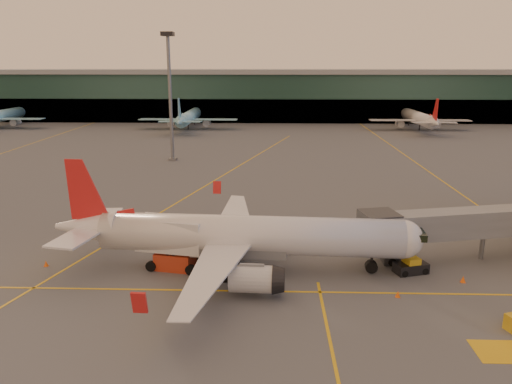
{
  "coord_description": "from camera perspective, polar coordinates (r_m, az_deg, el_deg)",
  "views": [
    {
      "loc": [
        0.67,
        -35.61,
        19.62
      ],
      "look_at": [
        -1.18,
        20.88,
        5.0
      ],
      "focal_mm": 35.0,
      "sensor_mm": 36.0,
      "label": 1
    }
  ],
  "objects": [
    {
      "name": "ground",
      "position": [
        40.66,
        0.72,
        -14.35
      ],
      "size": [
        600.0,
        600.0,
        0.0
      ],
      "primitive_type": "plane",
      "color": "#4C4F54",
      "rests_on": "ground"
    },
    {
      "name": "cone_nose",
      "position": [
        50.45,
        22.59,
        -9.2
      ],
      "size": [
        0.48,
        0.48,
        0.62
      ],
      "color": "#FB5E0D",
      "rests_on": "ground"
    },
    {
      "name": "terminal",
      "position": [
        177.74,
        1.68,
        10.99
      ],
      "size": [
        400.0,
        20.0,
        17.6
      ],
      "color": "#19382D",
      "rests_on": "ground"
    },
    {
      "name": "cone_fwd",
      "position": [
        45.67,
        15.9,
        -11.16
      ],
      "size": [
        0.44,
        0.44,
        0.56
      ],
      "color": "#FB5E0D",
      "rests_on": "ground"
    },
    {
      "name": "mast_west_near",
      "position": [
        103.8,
        -9.82,
        11.67
      ],
      "size": [
        2.4,
        2.4,
        25.6
      ],
      "color": "slate",
      "rests_on": "ground"
    },
    {
      "name": "pushback_tug",
      "position": [
        50.77,
        17.3,
        -8.13
      ],
      "size": [
        3.46,
        2.5,
        1.6
      ],
      "rotation": [
        0.0,
        0.0,
        0.3
      ],
      "color": "black",
      "rests_on": "ground"
    },
    {
      "name": "taxi_markings",
      "position": [
        82.85,
        -3.72,
        0.78
      ],
      "size": [
        100.12,
        173.0,
        0.01
      ],
      "color": "gold",
      "rests_on": "ground"
    },
    {
      "name": "jet_bridge",
      "position": [
        56.75,
        25.75,
        -3.22
      ],
      "size": [
        27.0,
        8.86,
        5.5
      ],
      "color": "slate",
      "rests_on": "ground"
    },
    {
      "name": "cone_wing_left",
      "position": [
        66.14,
        -2.71,
        -2.51
      ],
      "size": [
        0.47,
        0.47,
        0.6
      ],
      "color": "#FB5E0D",
      "rests_on": "ground"
    },
    {
      "name": "distant_aircraft_row",
      "position": [
        156.37,
        -6.16,
        7.21
      ],
      "size": [
        290.0,
        34.0,
        13.0
      ],
      "color": "#87CDE3",
      "rests_on": "ground"
    },
    {
      "name": "main_airplane",
      "position": [
        48.15,
        -2.12,
        -5.06
      ],
      "size": [
        35.72,
        32.17,
        10.78
      ],
      "rotation": [
        0.0,
        0.0,
        -0.05
      ],
      "color": "silver",
      "rests_on": "ground"
    },
    {
      "name": "cone_tail",
      "position": [
        54.37,
        -22.87,
        -7.54
      ],
      "size": [
        0.45,
        0.45,
        0.57
      ],
      "color": "#FB5E0D",
      "rests_on": "ground"
    },
    {
      "name": "catering_truck",
      "position": [
        49.6,
        -9.53,
        -5.41
      ],
      "size": [
        6.98,
        4.1,
        5.09
      ],
      "rotation": [
        0.0,
        0.0,
        -0.19
      ],
      "color": "#B13119",
      "rests_on": "ground"
    }
  ]
}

